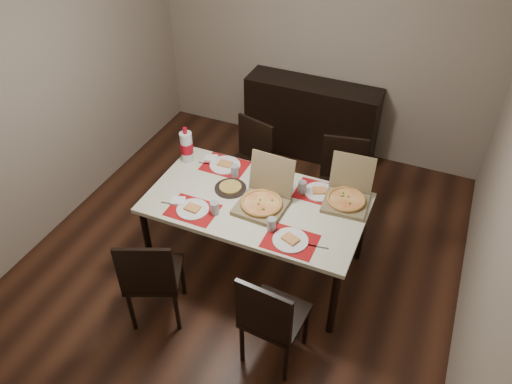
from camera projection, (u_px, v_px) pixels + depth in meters
ground at (248, 251)px, 4.76m from camera, size 3.80×4.00×0.02m
room_walls at (268, 61)px, 3.95m from camera, size 3.84×4.02×2.62m
sideboard at (311, 119)px, 5.72m from camera, size 1.50×0.40×0.90m
dining_table at (256, 207)px, 4.19m from camera, size 1.80×1.00×0.75m
chair_near_left at (152, 276)px, 3.83m from camera, size 0.55×0.55×0.93m
chair_near_right at (271, 318)px, 3.53m from camera, size 0.45×0.45×0.93m
chair_far_left at (248, 161)px, 4.99m from camera, size 0.52×0.52×0.93m
chair_far_right at (341, 181)px, 4.74m from camera, size 0.50×0.50×0.93m
setting_near_left at (196, 208)px, 4.05m from camera, size 0.51×0.30×0.11m
setting_near_right at (286, 236)px, 3.80m from camera, size 0.51×0.30×0.11m
setting_far_left at (226, 166)px, 4.50m from camera, size 0.44×0.30×0.11m
setting_far_right at (315, 191)px, 4.22m from camera, size 0.44×0.30×0.11m
napkin_loose at (256, 198)px, 4.17m from camera, size 0.16×0.16×0.02m
pizza_box_center at (263, 200)px, 4.07m from camera, size 0.40×0.44×0.39m
pizza_box_right at (347, 196)px, 4.11m from camera, size 0.38×0.42×0.36m
faina_plate at (230, 188)px, 4.26m from camera, size 0.27×0.27×0.03m
dip_bowl at (284, 189)px, 4.25m from camera, size 0.13×0.13×0.03m
soda_bottle at (187, 147)px, 4.50m from camera, size 0.12×0.12×0.35m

